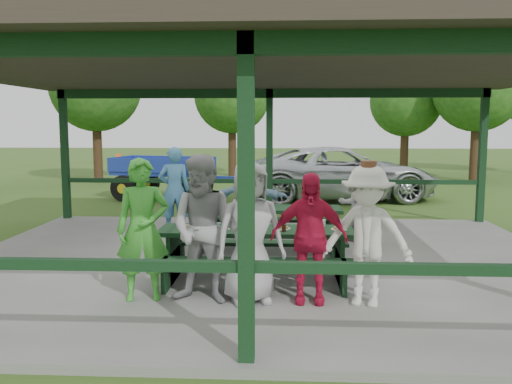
# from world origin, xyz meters

# --- Properties ---
(ground) EXTENTS (90.00, 90.00, 0.00)m
(ground) POSITION_xyz_m (0.00, 0.00, 0.00)
(ground) COLOR #38581B
(ground) RESTS_ON ground
(concrete_slab) EXTENTS (10.00, 8.00, 0.10)m
(concrete_slab) POSITION_xyz_m (0.00, 0.00, 0.05)
(concrete_slab) COLOR slate
(concrete_slab) RESTS_ON ground
(pavilion_structure) EXTENTS (10.60, 8.60, 3.24)m
(pavilion_structure) POSITION_xyz_m (0.00, 0.00, 3.17)
(pavilion_structure) COLOR black
(pavilion_structure) RESTS_ON concrete_slab
(picnic_table_near) EXTENTS (2.71, 1.39, 0.75)m
(picnic_table_near) POSITION_xyz_m (-0.05, -1.20, 0.58)
(picnic_table_near) COLOR black
(picnic_table_near) RESTS_ON concrete_slab
(picnic_table_far) EXTENTS (2.73, 1.39, 0.75)m
(picnic_table_far) POSITION_xyz_m (-0.02, 0.80, 0.58)
(picnic_table_far) COLOR black
(picnic_table_far) RESTS_ON concrete_slab
(table_setting) EXTENTS (2.38, 0.45, 0.10)m
(table_setting) POSITION_xyz_m (0.17, -1.16, 0.89)
(table_setting) COLOR white
(table_setting) RESTS_ON picnic_table_near
(contestant_green) EXTENTS (0.73, 0.56, 1.79)m
(contestant_green) POSITION_xyz_m (-1.42, -2.07, 0.99)
(contestant_green) COLOR green
(contestant_green) RESTS_ON concrete_slab
(contestant_grey_left) EXTENTS (1.01, 0.86, 1.84)m
(contestant_grey_left) POSITION_xyz_m (-0.63, -2.14, 1.02)
(contestant_grey_left) COLOR gray
(contestant_grey_left) RESTS_ON concrete_slab
(contestant_grey_mid) EXTENTS (0.99, 0.80, 1.75)m
(contestant_grey_mid) POSITION_xyz_m (-0.07, -2.10, 0.98)
(contestant_grey_mid) COLOR #9D9C9F
(contestant_grey_mid) RESTS_ON concrete_slab
(contestant_red) EXTENTS (0.96, 0.42, 1.62)m
(contestant_red) POSITION_xyz_m (0.65, -2.07, 0.91)
(contestant_red) COLOR #BE153A
(contestant_red) RESTS_ON concrete_slab
(contestant_white_fedora) EXTENTS (1.24, 0.93, 1.77)m
(contestant_white_fedora) POSITION_xyz_m (1.35, -2.15, 0.96)
(contestant_white_fedora) COLOR silver
(contestant_white_fedora) RESTS_ON concrete_slab
(spectator_lblue) EXTENTS (1.53, 0.70, 1.58)m
(spectator_lblue) POSITION_xyz_m (-0.33, 1.51, 0.89)
(spectator_lblue) COLOR #83AECB
(spectator_lblue) RESTS_ON concrete_slab
(spectator_blue) EXTENTS (0.72, 0.55, 1.75)m
(spectator_blue) POSITION_xyz_m (-1.90, 2.24, 0.98)
(spectator_blue) COLOR teal
(spectator_blue) RESTS_ON concrete_slab
(spectator_grey) EXTENTS (0.78, 0.66, 1.42)m
(spectator_grey) POSITION_xyz_m (1.71, 1.61, 0.81)
(spectator_grey) COLOR gray
(spectator_grey) RESTS_ON concrete_slab
(pickup_truck) EXTENTS (6.18, 3.49, 1.63)m
(pickup_truck) POSITION_xyz_m (2.08, 8.01, 0.81)
(pickup_truck) COLOR silver
(pickup_truck) RESTS_ON ground
(farm_trailer) EXTENTS (4.06, 2.31, 1.41)m
(farm_trailer) POSITION_xyz_m (-3.39, 7.84, 0.70)
(farm_trailer) COLOR navy
(farm_trailer) RESTS_ON ground
(tree_far_left) EXTENTS (3.59, 3.59, 5.61)m
(tree_far_left) POSITION_xyz_m (-7.14, 12.74, 3.80)
(tree_far_left) COLOR #2F2112
(tree_far_left) RESTS_ON ground
(tree_left) EXTENTS (3.38, 3.38, 5.28)m
(tree_left) POSITION_xyz_m (-2.01, 15.76, 3.57)
(tree_left) COLOR #2F2112
(tree_left) RESTS_ON ground
(tree_mid) EXTENTS (3.15, 3.15, 4.93)m
(tree_mid) POSITION_xyz_m (5.68, 15.84, 3.33)
(tree_mid) COLOR #2F2112
(tree_mid) RESTS_ON ground
(tree_right) EXTENTS (3.57, 3.57, 5.58)m
(tree_right) POSITION_xyz_m (8.08, 13.86, 3.78)
(tree_right) COLOR #2F2112
(tree_right) RESTS_ON ground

